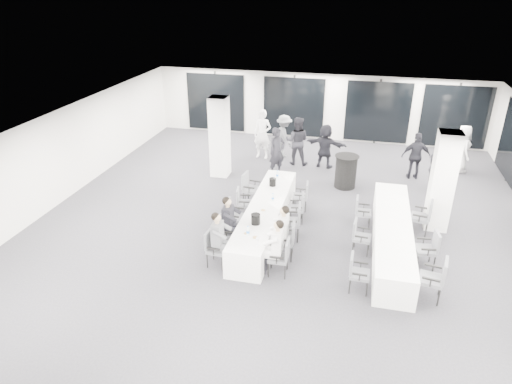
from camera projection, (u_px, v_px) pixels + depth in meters
room at (320, 170)px, 13.10m from camera, size 14.04×16.04×2.84m
column_left at (220, 137)px, 15.71m from camera, size 0.60×0.60×2.80m
column_right at (442, 182)px, 12.29m from camera, size 0.60×0.60×2.80m
banquet_table_main at (265, 217)px, 12.61m from camera, size 0.90×5.00×0.75m
banquet_table_side at (392, 236)px, 11.72m from camera, size 0.90×5.00×0.75m
cocktail_table at (346, 171)px, 15.12m from camera, size 0.80×0.80×1.11m
chair_main_left_near at (214, 246)px, 11.00m from camera, size 0.50×0.54×0.92m
chair_main_left_second at (225, 230)px, 11.75m from camera, size 0.51×0.54×0.87m
chair_main_left_mid at (233, 214)px, 12.42m from camera, size 0.50×0.56×0.96m
chair_main_left_fourth at (242, 201)px, 13.28m from camera, size 0.51×0.54×0.87m
chair_main_left_far at (249, 186)px, 14.04m from camera, size 0.55×0.60×0.98m
chair_main_right_near at (282, 255)px, 10.63m from camera, size 0.48×0.53×0.92m
chair_main_right_second at (287, 238)px, 11.26m from camera, size 0.54×0.59×0.99m
chair_main_right_mid at (294, 219)px, 12.09m from camera, size 0.57×0.62×1.01m
chair_main_right_fourth at (298, 206)px, 12.96m from camera, size 0.52×0.55×0.87m
chair_main_right_far at (303, 194)px, 13.67m from camera, size 0.48×0.52×0.87m
chair_side_left_near at (357, 271)px, 10.10m from camera, size 0.46×0.51×0.89m
chair_side_left_mid at (359, 234)px, 11.53m from camera, size 0.48×0.53×0.88m
chair_side_left_far at (361, 210)px, 12.76m from camera, size 0.44×0.50×0.87m
chair_side_right_near at (436, 277)px, 9.78m from camera, size 0.59×0.63×1.02m
chair_side_right_mid at (429, 247)px, 10.93m from camera, size 0.54×0.58×0.95m
chair_side_right_far at (424, 215)px, 12.31m from camera, size 0.60×0.63×1.01m
seated_guest_a at (220, 236)px, 10.84m from camera, size 0.50×0.38×1.44m
seated_guest_b at (230, 220)px, 11.59m from camera, size 0.50×0.38×1.44m
seated_guest_c at (275, 244)px, 10.54m from camera, size 0.50×0.38×1.44m
seated_guest_d at (281, 228)px, 11.18m from camera, size 0.50×0.38×1.44m
standing_guest_a at (277, 149)px, 15.86m from camera, size 0.92×0.92×1.97m
standing_guest_b at (297, 138)px, 16.81m from camera, size 0.99×0.61×2.04m
standing_guest_c at (284, 133)px, 17.59m from camera, size 1.20×1.34×1.86m
standing_guest_d at (416, 153)px, 15.61m from camera, size 1.17×0.75×1.87m
standing_guest_e at (463, 146)px, 16.22m from camera, size 0.77×1.04×1.93m
standing_guest_f at (325, 143)px, 16.57m from camera, size 1.79×0.97×1.85m
standing_guest_g at (263, 131)px, 17.41m from camera, size 0.85×0.72×2.14m
standing_guest_h at (439, 164)px, 14.63m from camera, size 0.68×0.99×1.91m
ice_bucket_near at (256, 219)px, 11.47m from camera, size 0.24×0.24×0.27m
ice_bucket_far at (273, 182)px, 13.58m from camera, size 0.21×0.21×0.24m
water_bottle_a at (248, 231)px, 10.96m from camera, size 0.08×0.08×0.24m
water_bottle_b at (273, 197)px, 12.65m from camera, size 0.07×0.07×0.22m
water_bottle_c at (277, 174)px, 14.10m from camera, size 0.08×0.08×0.24m
plate_a at (246, 234)px, 11.06m from camera, size 0.18×0.18×0.03m
plate_b at (255, 238)px, 10.89m from camera, size 0.22×0.22×0.03m
plate_c at (263, 210)px, 12.17m from camera, size 0.20×0.20×0.03m
wine_glass at (257, 239)px, 10.55m from camera, size 0.08×0.08×0.21m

